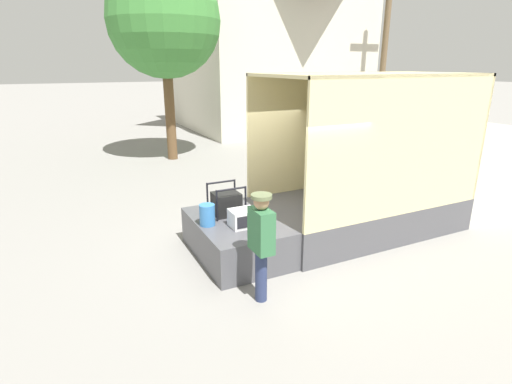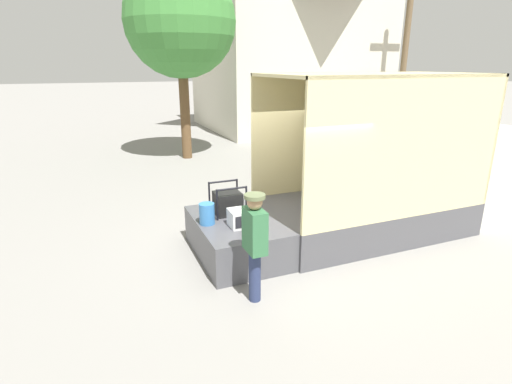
% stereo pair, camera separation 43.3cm
% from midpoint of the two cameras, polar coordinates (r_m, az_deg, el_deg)
% --- Properties ---
extents(ground_plane, '(160.00, 160.00, 0.00)m').
position_cam_midpoint_polar(ground_plane, '(7.91, 0.65, -7.83)').
color(ground_plane, gray).
extents(box_truck, '(6.21, 2.26, 3.26)m').
position_cam_midpoint_polar(box_truck, '(9.70, 20.35, 1.73)').
color(box_truck, silver).
rests_on(box_truck, ground).
extents(tailgate_deck, '(1.48, 2.15, 0.70)m').
position_cam_midpoint_polar(tailgate_deck, '(7.49, -4.42, -6.47)').
color(tailgate_deck, '#4C4C51').
rests_on(tailgate_deck, ground).
extents(microwave, '(0.45, 0.38, 0.31)m').
position_cam_midpoint_polar(microwave, '(7.00, -3.66, -3.76)').
color(microwave, white).
rests_on(microwave, tailgate_deck).
extents(portable_generator, '(0.60, 0.54, 0.59)m').
position_cam_midpoint_polar(portable_generator, '(7.56, -5.76, -1.60)').
color(portable_generator, black).
rests_on(portable_generator, tailgate_deck).
extents(orange_bucket, '(0.27, 0.27, 0.38)m').
position_cam_midpoint_polar(orange_bucket, '(7.11, -8.72, -3.27)').
color(orange_bucket, '#3370B2').
rests_on(orange_bucket, tailgate_deck).
extents(worker_person, '(0.30, 0.44, 1.69)m').
position_cam_midpoint_polar(worker_person, '(5.80, -1.39, -6.51)').
color(worker_person, navy).
rests_on(worker_person, ground).
extents(house_backdrop, '(9.17, 8.32, 8.92)m').
position_cam_midpoint_polar(house_backdrop, '(23.28, 1.08, 20.55)').
color(house_backdrop, beige).
rests_on(house_backdrop, ground).
extents(utility_pole, '(1.80, 0.28, 7.03)m').
position_cam_midpoint_polar(utility_pole, '(20.96, 17.17, 17.71)').
color(utility_pole, brown).
rests_on(utility_pole, ground).
extents(street_tree, '(3.90, 3.90, 6.81)m').
position_cam_midpoint_polar(street_tree, '(15.25, -13.87, 22.65)').
color(street_tree, brown).
rests_on(street_tree, ground).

